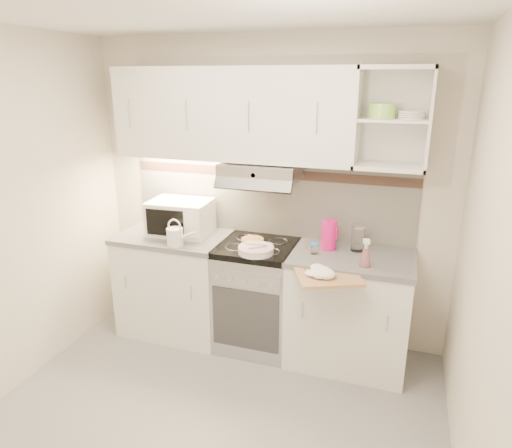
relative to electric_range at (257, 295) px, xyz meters
name	(u,v)px	position (x,y,z in m)	size (l,w,h in m)	color
ground	(203,433)	(0.00, -1.10, -0.45)	(3.00, 3.00, 0.00)	gray
room_shell	(219,172)	(0.00, -0.73, 1.18)	(3.04, 2.84, 2.52)	beige
base_cabinet_left	(176,285)	(-0.75, 0.00, -0.02)	(0.90, 0.60, 0.86)	white
worktop_left	(173,237)	(-0.75, 0.00, 0.43)	(0.92, 0.62, 0.04)	slate
base_cabinet_right	(348,312)	(0.75, 0.00, -0.02)	(0.90, 0.60, 0.86)	white
worktop_right	(352,258)	(0.75, 0.00, 0.43)	(0.92, 0.62, 0.04)	slate
electric_range	(257,295)	(0.00, 0.00, 0.00)	(0.60, 0.60, 0.90)	#B7B7BC
microwave	(180,217)	(-0.71, 0.06, 0.59)	(0.52, 0.40, 0.28)	white
watering_can	(176,236)	(-0.60, -0.22, 0.53)	(0.26, 0.13, 0.22)	white
plate_stack	(256,250)	(0.05, -0.18, 0.47)	(0.27, 0.27, 0.06)	silver
bread_loaf	(252,241)	(-0.04, 0.00, 0.47)	(0.18, 0.18, 0.04)	olive
pink_pitcher	(329,235)	(0.56, 0.08, 0.57)	(0.13, 0.12, 0.23)	#D7116D
glass_jar	(358,238)	(0.77, 0.12, 0.55)	(0.11, 0.11, 0.20)	white
spice_jar	(314,248)	(0.47, -0.05, 0.49)	(0.06, 0.06, 0.09)	white
spray_bottle	(366,255)	(0.86, -0.18, 0.53)	(0.08, 0.08, 0.22)	pink
cutting_board	(327,275)	(0.63, -0.35, 0.42)	(0.42, 0.38, 0.02)	tan
dish_towel	(322,270)	(0.59, -0.37, 0.46)	(0.23, 0.20, 0.06)	silver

